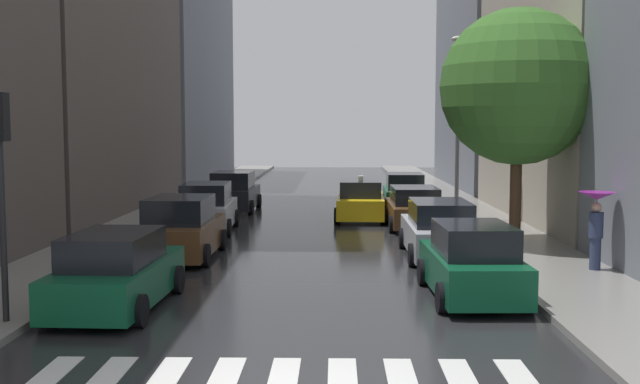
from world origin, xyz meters
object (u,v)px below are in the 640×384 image
parked_car_right_nearest (472,264)px  pedestrian_foreground (596,215)px  parked_car_right_third (414,208)px  parked_car_right_fourth (404,193)px  parked_car_left_fourth (234,193)px  parked_car_left_second (181,230)px  traffic_light_left_corner (0,156)px  taxi_midroad (361,201)px  parked_car_left_third (207,209)px  parked_car_right_second (439,231)px  street_tree_right (518,87)px  lamp_post_right (458,115)px  parked_car_left_nearest (116,273)px

parked_car_right_nearest → pedestrian_foreground: bearing=-55.4°
parked_car_right_third → parked_car_right_fourth: size_ratio=1.09×
parked_car_left_fourth → parked_car_right_third: (7.56, -5.32, -0.10)m
parked_car_left_second → parked_car_left_fourth: 12.04m
parked_car_left_fourth → parked_car_right_nearest: bearing=-154.7°
pedestrian_foreground → traffic_light_left_corner: (-12.91, -5.38, 1.72)m
parked_car_right_fourth → pedestrian_foreground: 14.98m
taxi_midroad → pedestrian_foreground: 12.83m
parked_car_left_third → parked_car_right_second: parked_car_left_third is taller
parked_car_left_second → parked_car_right_fourth: bearing=-31.3°
taxi_midroad → street_tree_right: size_ratio=0.65×
parked_car_left_third → traffic_light_left_corner: (-1.55, -13.18, 2.46)m
parked_car_right_second → street_tree_right: (2.61, 1.75, 4.25)m
pedestrian_foreground → lamp_post_right: (-1.91, 10.32, 2.70)m
traffic_light_left_corner → lamp_post_right: size_ratio=0.60×
parked_car_right_third → traffic_light_left_corner: size_ratio=1.07×
parked_car_right_nearest → lamp_post_right: (1.73, 12.98, 3.48)m
parked_car_right_nearest → pedestrian_foreground: size_ratio=2.08×
taxi_midroad → parked_car_right_fourth: bearing=-32.2°
parked_car_right_nearest → parked_car_left_fourth: bearing=22.5°
parked_car_right_nearest → parked_car_right_fourth: size_ratio=0.99×
parked_car_left_third → lamp_post_right: 10.37m
parked_car_left_fourth → lamp_post_right: lamp_post_right is taller
parked_car_left_second → parked_car_right_second: (7.52, 0.28, -0.05)m
parked_car_left_fourth → street_tree_right: bearing=-133.3°
parked_car_left_nearest → parked_car_right_nearest: bearing=-79.8°
parked_car_left_second → parked_car_right_third: bearing=-47.4°
parked_car_right_nearest → taxi_midroad: (-2.01, 14.17, -0.02)m
traffic_light_left_corner → lamp_post_right: (11.00, 15.70, 0.98)m
parked_car_right_nearest → parked_car_left_nearest: bearing=96.6°
street_tree_right → lamp_post_right: (-0.87, 5.99, -0.76)m
parked_car_left_second → lamp_post_right: size_ratio=0.60×
parked_car_left_fourth → taxi_midroad: (5.64, -2.84, -0.07)m
street_tree_right → parked_car_right_second: bearing=-146.2°
parked_car_left_third → parked_car_right_second: bearing=-126.3°
parked_car_left_second → parked_car_left_third: bearing=2.6°
parked_car_right_fourth → traffic_light_left_corner: bearing=156.4°
parked_car_left_nearest → parked_car_right_third: (7.54, 12.80, -0.04)m
parked_car_right_second → pedestrian_foreground: 4.53m
parked_car_left_third → parked_car_right_fourth: size_ratio=1.05×
parked_car_left_nearest → parked_car_left_third: bearing=2.4°
parked_car_left_fourth → parked_car_right_third: size_ratio=0.92×
parked_car_right_third → parked_car_right_fourth: (0.14, 5.51, 0.07)m
traffic_light_left_corner → parked_car_left_second: bearing=77.2°
lamp_post_right → parked_car_right_nearest: bearing=-97.6°
parked_car_right_nearest → lamp_post_right: 13.55m
parked_car_right_third → pedestrian_foreground: size_ratio=2.29×
parked_car_left_nearest → pedestrian_foreground: size_ratio=2.24×
parked_car_left_fourth → street_tree_right: size_ratio=0.58×
parked_car_left_third → parked_car_right_second: size_ratio=0.95×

